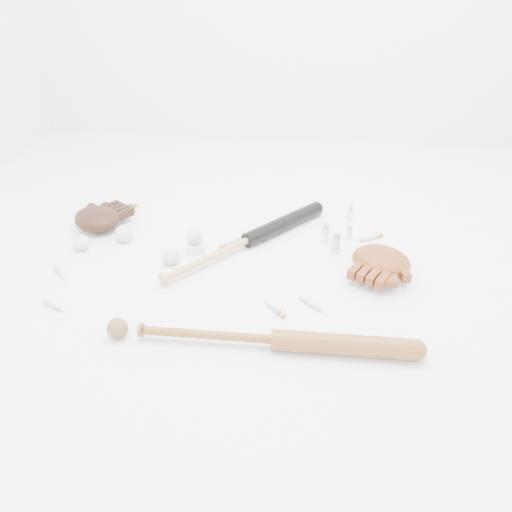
# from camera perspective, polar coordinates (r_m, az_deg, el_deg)

# --- Properties ---
(bat_dark) EXTENTS (0.64, 0.72, 0.07)m
(bat_dark) POSITION_cam_1_polar(r_m,az_deg,el_deg) (2.08, -0.92, 1.86)
(bat_dark) COLOR black
(bat_dark) RESTS_ON ground
(bat_wood) EXTENTS (0.92, 0.07, 0.07)m
(bat_wood) POSITION_cam_1_polar(r_m,az_deg,el_deg) (1.58, 2.12, -9.54)
(bat_wood) COLOR brown
(bat_wood) RESTS_ON ground
(glove_dark) EXTENTS (0.36, 0.36, 0.09)m
(glove_dark) POSITION_cam_1_polar(r_m,az_deg,el_deg) (2.32, -17.72, 4.09)
(glove_dark) COLOR black
(glove_dark) RESTS_ON ground
(glove_tan) EXTENTS (0.36, 0.36, 0.10)m
(glove_tan) POSITION_cam_1_polar(r_m,az_deg,el_deg) (1.97, 14.11, -0.52)
(glove_tan) COLOR brown
(glove_tan) RESTS_ON ground
(trading_card) EXTENTS (0.07, 0.09, 0.00)m
(trading_card) POSITION_cam_1_polar(r_m,az_deg,el_deg) (2.48, -14.03, 5.37)
(trading_card) COLOR gold
(trading_card) RESTS_ON ground
(pedestal) EXTENTS (0.09, 0.09, 0.04)m
(pedestal) POSITION_cam_1_polar(r_m,az_deg,el_deg) (2.07, -6.92, 1.02)
(pedestal) COLOR white
(pedestal) RESTS_ON ground
(baseball_on_pedestal) EXTENTS (0.06, 0.06, 0.06)m
(baseball_on_pedestal) POSITION_cam_1_polar(r_m,az_deg,el_deg) (2.04, -7.01, 2.26)
(baseball_on_pedestal) COLOR silver
(baseball_on_pedestal) RESTS_ON pedestal
(baseball_left) EXTENTS (0.06, 0.06, 0.06)m
(baseball_left) POSITION_cam_1_polar(r_m,az_deg,el_deg) (2.18, -19.33, 1.47)
(baseball_left) COLOR silver
(baseball_left) RESTS_ON ground
(baseball_upper) EXTENTS (0.08, 0.08, 0.08)m
(baseball_upper) POSITION_cam_1_polar(r_m,az_deg,el_deg) (2.19, -14.82, 2.51)
(baseball_upper) COLOR silver
(baseball_upper) RESTS_ON ground
(baseball_mid) EXTENTS (0.07, 0.07, 0.07)m
(baseball_mid) POSITION_cam_1_polar(r_m,az_deg,el_deg) (1.99, -9.70, -0.02)
(baseball_mid) COLOR silver
(baseball_mid) RESTS_ON ground
(baseball_aged) EXTENTS (0.07, 0.07, 0.07)m
(baseball_aged) POSITION_cam_1_polar(r_m,az_deg,el_deg) (1.68, -15.56, -7.95)
(baseball_aged) COLOR brown
(baseball_aged) RESTS_ON ground
(syringe_0) EXTENTS (0.11, 0.11, 0.02)m
(syringe_0) POSITION_cam_1_polar(r_m,az_deg,el_deg) (2.06, -21.50, -1.84)
(syringe_0) COLOR #ADBCC6
(syringe_0) RESTS_ON ground
(syringe_1) EXTENTS (0.11, 0.12, 0.02)m
(syringe_1) POSITION_cam_1_polar(r_m,az_deg,el_deg) (1.74, 2.01, -5.91)
(syringe_1) COLOR #ADBCC6
(syringe_1) RESTS_ON ground
(syringe_2) EXTENTS (0.12, 0.13, 0.02)m
(syringe_2) POSITION_cam_1_polar(r_m,az_deg,el_deg) (2.11, -2.84, 1.55)
(syringe_2) COLOR #ADBCC6
(syringe_2) RESTS_ON ground
(syringe_3) EXTENTS (0.12, 0.11, 0.02)m
(syringe_3) POSITION_cam_1_polar(r_m,az_deg,el_deg) (1.76, 6.53, -5.58)
(syringe_3) COLOR #ADBCC6
(syringe_3) RESTS_ON ground
(syringe_4) EXTENTS (0.15, 0.10, 0.02)m
(syringe_4) POSITION_cam_1_polar(r_m,az_deg,el_deg) (2.19, 12.78, 2.00)
(syringe_4) COLOR #ADBCC6
(syringe_4) RESTS_ON ground
(syringe_5) EXTENTS (0.13, 0.08, 0.02)m
(syringe_5) POSITION_cam_1_polar(r_m,az_deg,el_deg) (1.88, -22.07, -5.34)
(syringe_5) COLOR #ADBCC6
(syringe_5) RESTS_ON ground
(vial_0) EXTENTS (0.03, 0.03, 0.07)m
(vial_0) POSITION_cam_1_polar(r_m,az_deg,el_deg) (2.33, 10.73, 4.86)
(vial_0) COLOR silver
(vial_0) RESTS_ON ground
(vial_1) EXTENTS (0.02, 0.02, 0.06)m
(vial_1) POSITION_cam_1_polar(r_m,az_deg,el_deg) (2.18, 10.64, 2.69)
(vial_1) COLOR silver
(vial_1) RESTS_ON ground
(vial_2) EXTENTS (0.03, 0.03, 0.08)m
(vial_2) POSITION_cam_1_polar(r_m,az_deg,el_deg) (2.13, 7.99, 2.60)
(vial_2) COLOR silver
(vial_2) RESTS_ON ground
(vial_3) EXTENTS (0.04, 0.04, 0.09)m
(vial_3) POSITION_cam_1_polar(r_m,az_deg,el_deg) (2.06, 9.13, 1.41)
(vial_3) COLOR silver
(vial_3) RESTS_ON ground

